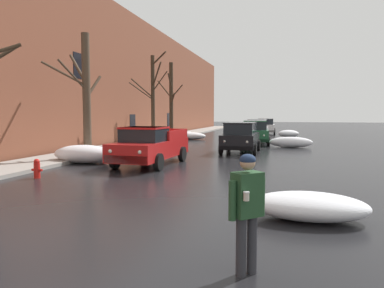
{
  "coord_description": "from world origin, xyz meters",
  "views": [
    {
      "loc": [
        4.57,
        -5.51,
        2.33
      ],
      "look_at": [
        0.93,
        8.27,
        1.13
      ],
      "focal_mm": 33.6,
      "sensor_mm": 36.0,
      "label": 1
    }
  ],
  "objects_px": {
    "suv_green_parked_kerbside_mid": "(255,131)",
    "suv_white_queued_behind_truck": "(266,126)",
    "suv_black_parked_kerbside_close": "(241,136)",
    "fire_hydrant": "(37,168)",
    "suv_silver_parked_far_down_block": "(257,128)",
    "pickup_truck_red_approaching_near_lane": "(150,146)",
    "bare_tree_mid_block": "(153,97)",
    "pedestrian_with_coffee": "(247,204)",
    "bare_tree_second_along_sidewalk": "(86,95)",
    "bare_tree_far_down_block": "(171,101)"
  },
  "relations": [
    {
      "from": "suv_green_parked_kerbside_mid",
      "to": "pedestrian_with_coffee",
      "type": "xyz_separation_m",
      "value": [
        1.82,
        -22.68,
        0.05
      ]
    },
    {
      "from": "pedestrian_with_coffee",
      "to": "suv_green_parked_kerbside_mid",
      "type": "bearing_deg",
      "value": 94.58
    },
    {
      "from": "pickup_truck_red_approaching_near_lane",
      "to": "suv_black_parked_kerbside_close",
      "type": "xyz_separation_m",
      "value": [
        3.33,
        6.43,
        0.11
      ]
    },
    {
      "from": "bare_tree_mid_block",
      "to": "fire_hydrant",
      "type": "xyz_separation_m",
      "value": [
        0.84,
        -13.91,
        -3.2
      ]
    },
    {
      "from": "bare_tree_mid_block",
      "to": "fire_hydrant",
      "type": "relative_size",
      "value": 9.46
    },
    {
      "from": "suv_white_queued_behind_truck",
      "to": "bare_tree_far_down_block",
      "type": "bearing_deg",
      "value": -120.53
    },
    {
      "from": "suv_green_parked_kerbside_mid",
      "to": "pedestrian_with_coffee",
      "type": "relative_size",
      "value": 2.79
    },
    {
      "from": "bare_tree_far_down_block",
      "to": "suv_green_parked_kerbside_mid",
      "type": "height_order",
      "value": "bare_tree_far_down_block"
    },
    {
      "from": "bare_tree_mid_block",
      "to": "pedestrian_with_coffee",
      "type": "distance_m",
      "value": 21.92
    },
    {
      "from": "suv_green_parked_kerbside_mid",
      "to": "suv_silver_parked_far_down_block",
      "type": "distance_m",
      "value": 6.43
    },
    {
      "from": "suv_silver_parked_far_down_block",
      "to": "fire_hydrant",
      "type": "distance_m",
      "value": 23.97
    },
    {
      "from": "bare_tree_mid_block",
      "to": "suv_green_parked_kerbside_mid",
      "type": "xyz_separation_m",
      "value": [
        7.2,
        2.86,
        -2.56
      ]
    },
    {
      "from": "bare_tree_mid_block",
      "to": "suv_black_parked_kerbside_close",
      "type": "distance_m",
      "value": 8.03
    },
    {
      "from": "bare_tree_far_down_block",
      "to": "suv_black_parked_kerbside_close",
      "type": "distance_m",
      "value": 10.61
    },
    {
      "from": "pickup_truck_red_approaching_near_lane",
      "to": "fire_hydrant",
      "type": "height_order",
      "value": "pickup_truck_red_approaching_near_lane"
    },
    {
      "from": "bare_tree_far_down_block",
      "to": "pickup_truck_red_approaching_near_lane",
      "type": "relative_size",
      "value": 1.26
    },
    {
      "from": "bare_tree_far_down_block",
      "to": "suv_silver_parked_far_down_block",
      "type": "relative_size",
      "value": 1.4
    },
    {
      "from": "suv_white_queued_behind_truck",
      "to": "fire_hydrant",
      "type": "bearing_deg",
      "value": -101.8
    },
    {
      "from": "bare_tree_second_along_sidewalk",
      "to": "suv_white_queued_behind_truck",
      "type": "distance_m",
      "value": 26.82
    },
    {
      "from": "bare_tree_second_along_sidewalk",
      "to": "pedestrian_with_coffee",
      "type": "distance_m",
      "value": 14.35
    },
    {
      "from": "pickup_truck_red_approaching_near_lane",
      "to": "suv_silver_parked_far_down_block",
      "type": "distance_m",
      "value": 19.27
    },
    {
      "from": "suv_black_parked_kerbside_close",
      "to": "pickup_truck_red_approaching_near_lane",
      "type": "bearing_deg",
      "value": -117.34
    },
    {
      "from": "suv_black_parked_kerbside_close",
      "to": "suv_white_queued_behind_truck",
      "type": "bearing_deg",
      "value": 88.98
    },
    {
      "from": "bare_tree_mid_block",
      "to": "pickup_truck_red_approaching_near_lane",
      "type": "height_order",
      "value": "bare_tree_mid_block"
    },
    {
      "from": "pickup_truck_red_approaching_near_lane",
      "to": "suv_silver_parked_far_down_block",
      "type": "height_order",
      "value": "suv_silver_parked_far_down_block"
    },
    {
      "from": "suv_black_parked_kerbside_close",
      "to": "bare_tree_mid_block",
      "type": "bearing_deg",
      "value": 154.6
    },
    {
      "from": "bare_tree_mid_block",
      "to": "suv_silver_parked_far_down_block",
      "type": "bearing_deg",
      "value": 53.45
    },
    {
      "from": "suv_green_parked_kerbside_mid",
      "to": "bare_tree_far_down_block",
      "type": "bearing_deg",
      "value": 167.95
    },
    {
      "from": "suv_green_parked_kerbside_mid",
      "to": "suv_white_queued_behind_truck",
      "type": "bearing_deg",
      "value": 89.85
    },
    {
      "from": "bare_tree_second_along_sidewalk",
      "to": "suv_black_parked_kerbside_close",
      "type": "distance_m",
      "value": 9.3
    },
    {
      "from": "suv_silver_parked_far_down_block",
      "to": "pedestrian_with_coffee",
      "type": "relative_size",
      "value": 2.69
    },
    {
      "from": "suv_green_parked_kerbside_mid",
      "to": "fire_hydrant",
      "type": "xyz_separation_m",
      "value": [
        -6.36,
        -16.77,
        -0.63
      ]
    },
    {
      "from": "bare_tree_second_along_sidewalk",
      "to": "pedestrian_with_coffee",
      "type": "xyz_separation_m",
      "value": [
        9.13,
        -10.85,
        -2.23
      ]
    },
    {
      "from": "fire_hydrant",
      "to": "suv_green_parked_kerbside_mid",
      "type": "bearing_deg",
      "value": 69.22
    },
    {
      "from": "bare_tree_far_down_block",
      "to": "fire_hydrant",
      "type": "relative_size",
      "value": 9.39
    },
    {
      "from": "suv_silver_parked_far_down_block",
      "to": "suv_black_parked_kerbside_close",
      "type": "bearing_deg",
      "value": -89.99
    },
    {
      "from": "pedestrian_with_coffee",
      "to": "bare_tree_far_down_block",
      "type": "bearing_deg",
      "value": 110.49
    },
    {
      "from": "pickup_truck_red_approaching_near_lane",
      "to": "bare_tree_second_along_sidewalk",
      "type": "bearing_deg",
      "value": 168.72
    },
    {
      "from": "suv_silver_parked_far_down_block",
      "to": "suv_white_queued_behind_truck",
      "type": "relative_size",
      "value": 1.05
    },
    {
      "from": "bare_tree_mid_block",
      "to": "pedestrian_with_coffee",
      "type": "xyz_separation_m",
      "value": [
        9.02,
        -19.82,
        -2.52
      ]
    },
    {
      "from": "fire_hydrant",
      "to": "bare_tree_second_along_sidewalk",
      "type": "bearing_deg",
      "value": 100.84
    },
    {
      "from": "bare_tree_second_along_sidewalk",
      "to": "suv_black_parked_kerbside_close",
      "type": "height_order",
      "value": "bare_tree_second_along_sidewalk"
    },
    {
      "from": "pickup_truck_red_approaching_near_lane",
      "to": "suv_white_queued_behind_truck",
      "type": "distance_m",
      "value": 26.68
    },
    {
      "from": "suv_black_parked_kerbside_close",
      "to": "fire_hydrant",
      "type": "distance_m",
      "value": 12.25
    },
    {
      "from": "suv_silver_parked_far_down_block",
      "to": "suv_green_parked_kerbside_mid",
      "type": "bearing_deg",
      "value": -87.12
    },
    {
      "from": "pickup_truck_red_approaching_near_lane",
      "to": "pedestrian_with_coffee",
      "type": "distance_m",
      "value": 11.5
    },
    {
      "from": "suv_black_parked_kerbside_close",
      "to": "pedestrian_with_coffee",
      "type": "bearing_deg",
      "value": -82.64
    },
    {
      "from": "suv_black_parked_kerbside_close",
      "to": "pedestrian_with_coffee",
      "type": "relative_size",
      "value": 2.55
    },
    {
      "from": "bare_tree_second_along_sidewalk",
      "to": "suv_black_parked_kerbside_close",
      "type": "relative_size",
      "value": 1.39
    },
    {
      "from": "suv_white_queued_behind_truck",
      "to": "fire_hydrant",
      "type": "height_order",
      "value": "suv_white_queued_behind_truck"
    }
  ]
}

